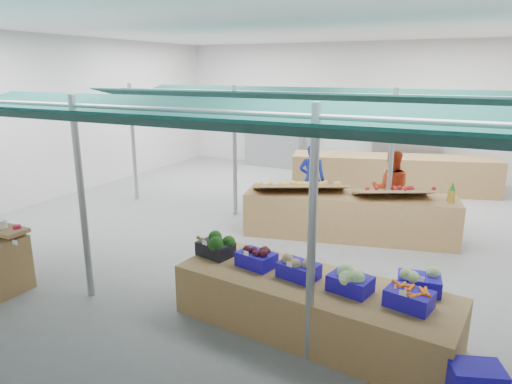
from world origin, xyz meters
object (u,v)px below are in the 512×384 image
(veg_counter, at_px, (312,306))
(fruit_counter, at_px, (348,216))
(vendor_right, at_px, (390,188))
(vendor_left, at_px, (312,180))

(veg_counter, xyz_separation_m, fruit_counter, (-0.54, 3.65, 0.10))
(fruit_counter, bearing_deg, vendor_right, 47.83)
(fruit_counter, xyz_separation_m, vendor_right, (0.60, 1.10, 0.39))
(vendor_left, xyz_separation_m, vendor_right, (1.80, 0.00, 0.00))
(vendor_left, distance_m, vendor_right, 1.80)
(veg_counter, distance_m, fruit_counter, 3.69)
(veg_counter, xyz_separation_m, vendor_right, (0.06, 4.75, 0.48))
(vendor_right, bearing_deg, vendor_left, -13.56)
(veg_counter, relative_size, vendor_right, 2.17)
(fruit_counter, distance_m, vendor_left, 1.67)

